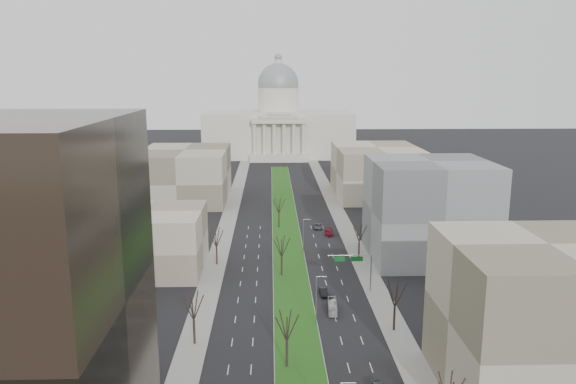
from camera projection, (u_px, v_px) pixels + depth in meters
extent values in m
plane|color=black|center=(286.00, 228.00, 164.73)|extent=(600.00, 600.00, 0.00)
cube|color=#999993|center=(286.00, 229.00, 163.74)|extent=(8.00, 222.00, 0.15)
cube|color=#1B4B14|center=(286.00, 228.00, 163.72)|extent=(7.70, 221.70, 0.06)
cube|color=gray|center=(218.00, 255.00, 139.74)|extent=(5.00, 330.00, 0.15)
cube|color=gray|center=(358.00, 254.00, 140.80)|extent=(5.00, 330.00, 0.15)
cube|color=beige|center=(278.00, 134.00, 308.97)|extent=(80.00, 40.00, 24.00)
cube|color=beige|center=(279.00, 158.00, 288.53)|extent=(30.00, 6.00, 4.00)
cube|color=beige|center=(279.00, 121.00, 284.62)|extent=(28.00, 5.00, 2.50)
cube|color=beige|center=(279.00, 117.00, 284.21)|extent=(20.00, 5.00, 1.80)
cube|color=beige|center=(279.00, 114.00, 283.88)|extent=(12.00, 5.00, 1.60)
cylinder|color=beige|center=(278.00, 101.00, 305.26)|extent=(22.00, 22.00, 14.00)
sphere|color=gray|center=(278.00, 84.00, 303.40)|extent=(22.00, 22.00, 22.00)
cylinder|color=beige|center=(278.00, 63.00, 301.13)|extent=(4.00, 4.00, 4.00)
sphere|color=gray|center=(278.00, 57.00, 300.52)|extent=(4.00, 4.00, 4.00)
cylinder|color=beige|center=(255.00, 139.00, 286.09)|extent=(2.00, 2.00, 16.00)
cylinder|color=beige|center=(264.00, 139.00, 286.25)|extent=(2.00, 2.00, 16.00)
cylinder|color=beige|center=(274.00, 139.00, 286.40)|extent=(2.00, 2.00, 16.00)
cylinder|color=beige|center=(284.00, 138.00, 286.55)|extent=(2.00, 2.00, 16.00)
cylinder|color=beige|center=(294.00, 138.00, 286.70)|extent=(2.00, 2.00, 16.00)
cylinder|color=beige|center=(303.00, 138.00, 286.85)|extent=(2.00, 2.00, 16.00)
cube|color=gray|center=(146.00, 241.00, 128.06)|extent=(26.00, 22.00, 14.00)
cube|color=#7A725D|center=(542.00, 320.00, 77.40)|extent=(26.00, 24.00, 22.00)
cube|color=slate|center=(429.00, 210.00, 135.91)|extent=(28.00, 26.00, 24.00)
cube|color=#7A725D|center=(185.00, 174.00, 200.94)|extent=(30.00, 40.00, 18.00)
cube|color=gray|center=(377.00, 171.00, 207.95)|extent=(30.00, 40.00, 18.00)
cylinder|color=black|center=(194.00, 332.00, 93.35)|extent=(0.40, 0.40, 4.32)
cylinder|color=black|center=(217.00, 256.00, 132.48)|extent=(0.40, 0.40, 4.22)
cylinder|color=black|center=(394.00, 319.00, 98.29)|extent=(0.40, 0.40, 4.42)
cylinder|color=black|center=(359.00, 250.00, 137.46)|extent=(0.40, 0.40, 4.03)
cylinder|color=black|center=(287.00, 354.00, 85.99)|extent=(0.40, 0.40, 4.32)
cylinder|color=black|center=(282.00, 267.00, 125.11)|extent=(0.40, 0.40, 4.32)
cylinder|color=black|center=(279.00, 221.00, 164.23)|extent=(0.40, 0.40, 4.32)
cylinder|color=gray|center=(348.00, 383.00, 65.19)|extent=(1.80, 0.12, 0.12)
cylinder|color=gray|center=(316.00, 301.00, 100.35)|extent=(0.20, 0.20, 9.00)
cylinder|color=gray|center=(322.00, 277.00, 99.43)|extent=(1.80, 0.12, 0.12)
cylinder|color=gray|center=(303.00, 237.00, 139.47)|extent=(0.20, 0.20, 9.00)
cylinder|color=gray|center=(307.00, 219.00, 138.55)|extent=(1.80, 0.12, 0.12)
cylinder|color=gray|center=(371.00, 274.00, 115.50)|extent=(0.24, 0.24, 8.00)
cylinder|color=gray|center=(350.00, 255.00, 114.54)|extent=(9.00, 0.18, 0.18)
cube|color=#0C591E|center=(357.00, 259.00, 114.83)|extent=(2.60, 0.08, 1.00)
cube|color=#0C591E|center=(340.00, 259.00, 114.72)|extent=(2.20, 0.08, 1.00)
imported|color=black|center=(324.00, 292.00, 114.41)|extent=(1.74, 4.32, 1.39)
imported|color=maroon|center=(329.00, 232.00, 157.53)|extent=(2.44, 5.40, 1.54)
imported|color=#46484D|center=(318.00, 226.00, 163.90)|extent=(2.82, 5.17, 1.37)
imported|color=silver|center=(332.00, 306.00, 106.72)|extent=(2.07, 6.90, 1.90)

